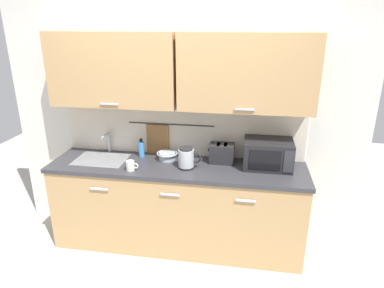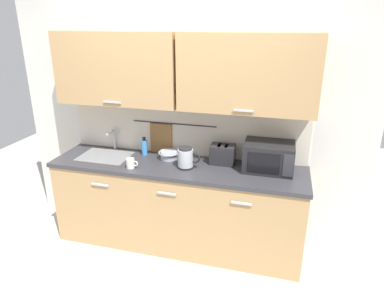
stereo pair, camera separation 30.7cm
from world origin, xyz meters
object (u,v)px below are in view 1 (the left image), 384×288
object	(u,v)px
microwave	(268,154)
dish_soap_bottle	(141,149)
mixing_bowl	(167,156)
toaster	(222,153)
mug_near_sink	(131,166)
electric_kettle	(187,158)

from	to	relation	value
microwave	dish_soap_bottle	world-z (taller)	microwave
mixing_bowl	toaster	world-z (taller)	toaster
microwave	mug_near_sink	bearing A→B (deg)	-166.91
mug_near_sink	microwave	bearing A→B (deg)	13.09
microwave	mixing_bowl	distance (m)	1.00
dish_soap_bottle	toaster	world-z (taller)	dish_soap_bottle
mixing_bowl	toaster	distance (m)	0.56
electric_kettle	mixing_bowl	world-z (taller)	electric_kettle
dish_soap_bottle	mug_near_sink	xyz separation A→B (m)	(0.00, -0.35, -0.04)
microwave	toaster	bearing A→B (deg)	174.25
mug_near_sink	mixing_bowl	xyz separation A→B (m)	(0.28, 0.32, -0.00)
microwave	toaster	distance (m)	0.45
microwave	mug_near_sink	xyz separation A→B (m)	(-1.28, -0.30, -0.09)
mug_near_sink	toaster	bearing A→B (deg)	22.35
microwave	electric_kettle	size ratio (longest dim) A/B	2.03
mug_near_sink	dish_soap_bottle	bearing A→B (deg)	90.34
microwave	mug_near_sink	size ratio (longest dim) A/B	3.83
electric_kettle	dish_soap_bottle	world-z (taller)	electric_kettle
microwave	electric_kettle	world-z (taller)	microwave
mug_near_sink	toaster	size ratio (longest dim) A/B	0.47
dish_soap_bottle	mixing_bowl	distance (m)	0.29
microwave	mixing_bowl	size ratio (longest dim) A/B	2.15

